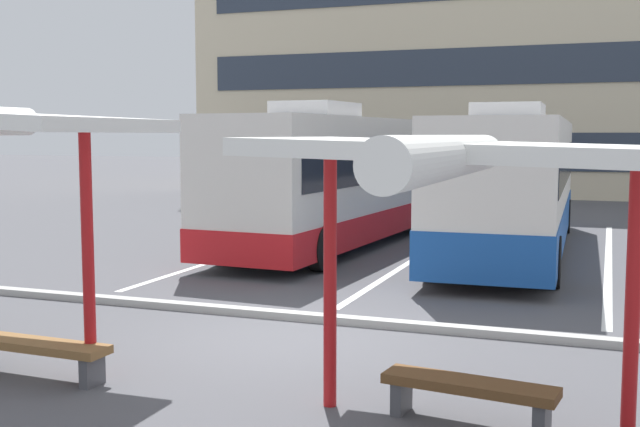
{
  "coord_description": "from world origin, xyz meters",
  "views": [
    {
      "loc": [
        4.2,
        -10.03,
        2.89
      ],
      "look_at": [
        -0.67,
        3.18,
        1.47
      ],
      "focal_mm": 44.17,
      "sensor_mm": 36.0,
      "label": 1
    }
  ],
  "objects_px": {
    "coach_bus_1": "(513,186)",
    "bench_2": "(36,350)",
    "bench_3": "(469,391)",
    "waiting_shelter_2": "(469,158)",
    "coach_bus_0": "(337,180)"
  },
  "relations": [
    {
      "from": "bench_2",
      "to": "waiting_shelter_2",
      "type": "relative_size",
      "value": 0.41
    },
    {
      "from": "coach_bus_0",
      "to": "coach_bus_1",
      "type": "relative_size",
      "value": 0.89
    },
    {
      "from": "bench_3",
      "to": "coach_bus_1",
      "type": "bearing_deg",
      "value": 94.65
    },
    {
      "from": "coach_bus_0",
      "to": "bench_3",
      "type": "bearing_deg",
      "value": -65.01
    },
    {
      "from": "waiting_shelter_2",
      "to": "bench_3",
      "type": "height_order",
      "value": "waiting_shelter_2"
    },
    {
      "from": "coach_bus_0",
      "to": "waiting_shelter_2",
      "type": "relative_size",
      "value": 2.27
    },
    {
      "from": "waiting_shelter_2",
      "to": "bench_3",
      "type": "relative_size",
      "value": 2.65
    },
    {
      "from": "coach_bus_1",
      "to": "bench_2",
      "type": "relative_size",
      "value": 6.24
    },
    {
      "from": "coach_bus_1",
      "to": "bench_2",
      "type": "height_order",
      "value": "coach_bus_1"
    },
    {
      "from": "coach_bus_1",
      "to": "bench_3",
      "type": "bearing_deg",
      "value": -85.35
    },
    {
      "from": "coach_bus_1",
      "to": "waiting_shelter_2",
      "type": "xyz_separation_m",
      "value": [
        0.97,
        -12.21,
        1.03
      ]
    },
    {
      "from": "bench_2",
      "to": "bench_3",
      "type": "bearing_deg",
      "value": 3.04
    },
    {
      "from": "waiting_shelter_2",
      "to": "coach_bus_0",
      "type": "bearing_deg",
      "value": 114.53
    },
    {
      "from": "bench_2",
      "to": "waiting_shelter_2",
      "type": "distance_m",
      "value": 5.6
    },
    {
      "from": "coach_bus_1",
      "to": "coach_bus_0",
      "type": "bearing_deg",
      "value": -174.0
    }
  ]
}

